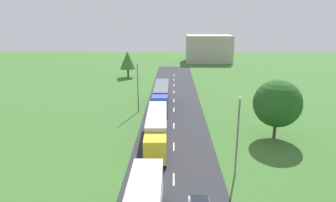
{
  "coord_description": "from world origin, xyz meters",
  "views": [
    {
      "loc": [
        -0.04,
        -3.05,
        15.5
      ],
      "look_at": [
        -0.97,
        43.47,
        2.47
      ],
      "focal_mm": 31.66,
      "sensor_mm": 36.0,
      "label": 1
    }
  ],
  "objects": [
    {
      "name": "truck_third",
      "position": [
        -2.27,
        48.43,
        2.2
      ],
      "size": [
        2.58,
        14.6,
        3.71
      ],
      "color": "blue",
      "rests_on": "road"
    },
    {
      "name": "distant_building",
      "position": [
        12.63,
        106.96,
        4.79
      ],
      "size": [
        16.26,
        12.26,
        9.59
      ],
      "primitive_type": "cube",
      "color": "#B2A899",
      "rests_on": "ground"
    },
    {
      "name": "lane_marking_centre",
      "position": [
        0.0,
        20.66,
        0.07
      ],
      "size": [
        0.16,
        120.08,
        0.01
      ],
      "color": "white",
      "rests_on": "road"
    },
    {
      "name": "road",
      "position": [
        0.0,
        24.5,
        0.03
      ],
      "size": [
        10.0,
        140.0,
        0.06
      ],
      "primitive_type": "cube",
      "color": "#2B2B30",
      "rests_on": "ground"
    },
    {
      "name": "lamppost_third",
      "position": [
        -6.08,
        45.29,
        4.77
      ],
      "size": [
        0.36,
        0.36,
        8.57
      ],
      "color": "slate",
      "rests_on": "ground"
    },
    {
      "name": "truck_second",
      "position": [
        -2.19,
        32.23,
        2.14
      ],
      "size": [
        2.85,
        14.0,
        3.64
      ],
      "color": "yellow",
      "rests_on": "road"
    },
    {
      "name": "tree_ash",
      "position": [
        -12.46,
        76.02,
        4.66
      ],
      "size": [
        4.24,
        4.24,
        7.01
      ],
      "color": "#513823",
      "rests_on": "ground"
    },
    {
      "name": "tree_pine",
      "position": [
        13.45,
        34.17,
        4.84
      ],
      "size": [
        6.23,
        6.23,
        7.96
      ],
      "color": "#513823",
      "rests_on": "ground"
    },
    {
      "name": "lamppost_second",
      "position": [
        6.29,
        24.31,
        4.63
      ],
      "size": [
        0.36,
        0.36,
        8.31
      ],
      "color": "slate",
      "rests_on": "ground"
    }
  ]
}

